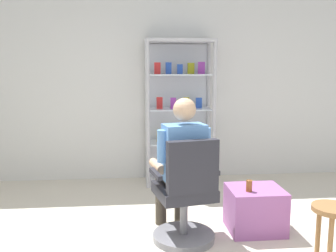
{
  "coord_description": "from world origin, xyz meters",
  "views": [
    {
      "loc": [
        -0.22,
        -2.17,
        1.55
      ],
      "look_at": [
        0.11,
        1.29,
        1.0
      ],
      "focal_mm": 39.89,
      "sensor_mm": 36.0,
      "label": 1
    }
  ],
  "objects_px": {
    "display_cabinet_main": "(179,111)",
    "seated_shopkeeper": "(180,161)",
    "office_chair": "(186,200)",
    "storage_crate": "(255,209)",
    "tea_glass": "(249,186)",
    "wooden_stool": "(332,218)"
  },
  "relations": [
    {
      "from": "tea_glass",
      "to": "office_chair",
      "type": "bearing_deg",
      "value": -169.58
    },
    {
      "from": "office_chair",
      "to": "seated_shopkeeper",
      "type": "height_order",
      "value": "seated_shopkeeper"
    },
    {
      "from": "display_cabinet_main",
      "to": "wooden_stool",
      "type": "bearing_deg",
      "value": -67.87
    },
    {
      "from": "display_cabinet_main",
      "to": "wooden_stool",
      "type": "xyz_separation_m",
      "value": [
        0.93,
        -2.29,
        -0.59
      ]
    },
    {
      "from": "office_chair",
      "to": "tea_glass",
      "type": "relative_size",
      "value": 9.11
    },
    {
      "from": "office_chair",
      "to": "tea_glass",
      "type": "bearing_deg",
      "value": 10.42
    },
    {
      "from": "office_chair",
      "to": "tea_glass",
      "type": "xyz_separation_m",
      "value": [
        0.6,
        0.11,
        0.08
      ]
    },
    {
      "from": "seated_shopkeeper",
      "to": "office_chair",
      "type": "bearing_deg",
      "value": -78.36
    },
    {
      "from": "seated_shopkeeper",
      "to": "storage_crate",
      "type": "distance_m",
      "value": 0.88
    },
    {
      "from": "display_cabinet_main",
      "to": "tea_glass",
      "type": "relative_size",
      "value": 18.03
    },
    {
      "from": "display_cabinet_main",
      "to": "storage_crate",
      "type": "distance_m",
      "value": 1.88
    },
    {
      "from": "seated_shopkeeper",
      "to": "wooden_stool",
      "type": "relative_size",
      "value": 2.72
    },
    {
      "from": "office_chair",
      "to": "display_cabinet_main",
      "type": "bearing_deg",
      "value": 84.94
    },
    {
      "from": "seated_shopkeeper",
      "to": "storage_crate",
      "type": "xyz_separation_m",
      "value": [
        0.72,
        0.03,
        -0.5
      ]
    },
    {
      "from": "office_chair",
      "to": "storage_crate",
      "type": "relative_size",
      "value": 1.89
    },
    {
      "from": "display_cabinet_main",
      "to": "office_chair",
      "type": "relative_size",
      "value": 1.98
    },
    {
      "from": "seated_shopkeeper",
      "to": "storage_crate",
      "type": "bearing_deg",
      "value": 2.25
    },
    {
      "from": "display_cabinet_main",
      "to": "wooden_stool",
      "type": "relative_size",
      "value": 4.0
    },
    {
      "from": "wooden_stool",
      "to": "office_chair",
      "type": "bearing_deg",
      "value": 157.25
    },
    {
      "from": "seated_shopkeeper",
      "to": "storage_crate",
      "type": "height_order",
      "value": "seated_shopkeeper"
    },
    {
      "from": "display_cabinet_main",
      "to": "seated_shopkeeper",
      "type": "xyz_separation_m",
      "value": [
        -0.2,
        -1.67,
        -0.25
      ]
    },
    {
      "from": "display_cabinet_main",
      "to": "office_chair",
      "type": "distance_m",
      "value": 1.93
    }
  ]
}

